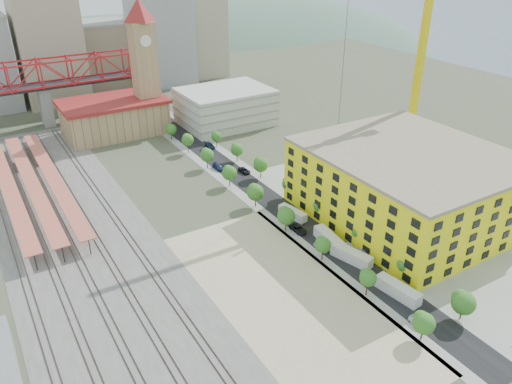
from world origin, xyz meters
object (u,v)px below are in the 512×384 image
site_trailer_d (293,213)px  construction_building (408,184)px  tower_crane (414,43)px  site_trailer_a (398,290)px  site_trailer_c (329,239)px  site_trailer_b (352,256)px  clock_tower (143,54)px  car_0 (420,323)px

site_trailer_d → construction_building: bearing=-40.2°
tower_crane → site_trailer_a: bearing=-135.2°
tower_crane → site_trailer_c: size_ratio=6.08×
site_trailer_b → site_trailer_d: site_trailer_b is taller
site_trailer_a → site_trailer_b: bearing=82.7°
tower_crane → site_trailer_b: (-49.80, -34.91, -37.50)m
tower_crane → site_trailer_d: size_ratio=7.18×
clock_tower → tower_crane: size_ratio=0.82×
site_trailer_c → site_trailer_d: site_trailer_c is taller
clock_tower → construction_building: 107.36m
clock_tower → site_trailer_c: clock_tower is taller
site_trailer_c → site_trailer_b: bearing=-83.8°
tower_crane → site_trailer_a: size_ratio=6.14×
construction_building → site_trailer_c: 27.21m
site_trailer_b → clock_tower: bearing=79.1°
tower_crane → car_0: size_ratio=13.91×
clock_tower → site_trailer_d: (8.00, -85.21, -27.50)m
construction_building → car_0: bearing=-131.9°
clock_tower → site_trailer_c: bearing=-85.5°
construction_building → site_trailer_b: construction_building is taller
clock_tower → car_0: size_ratio=11.48×
site_trailer_c → car_0: (-3.00, -31.63, -0.65)m
tower_crane → site_trailer_b: size_ratio=6.19×
site_trailer_a → construction_building: bearing=34.8°
site_trailer_b → car_0: site_trailer_b is taller
site_trailer_c → car_0: 31.78m
clock_tower → construction_building: size_ratio=1.03×
site_trailer_a → site_trailer_d: site_trailer_a is taller
site_trailer_a → site_trailer_d: 38.27m
construction_building → site_trailer_a: (-26.00, -23.49, -8.00)m
clock_tower → site_trailer_b: size_ratio=5.10×
site_trailer_a → tower_crane: bearing=37.6°
construction_building → site_trailer_c: bearing=-178.5°
clock_tower → car_0: (5.00, -132.30, -27.92)m
car_0 → site_trailer_b: bearing=76.8°
site_trailer_d → car_0: 47.19m
construction_building → car_0: (-29.00, -32.31, -8.64)m
car_0 → clock_tower: bearing=86.2°
clock_tower → tower_crane: 94.45m
site_trailer_a → car_0: (-3.00, -8.82, -0.63)m
site_trailer_a → car_0: site_trailer_a is taller
site_trailer_b → car_0: bearing=-112.4°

